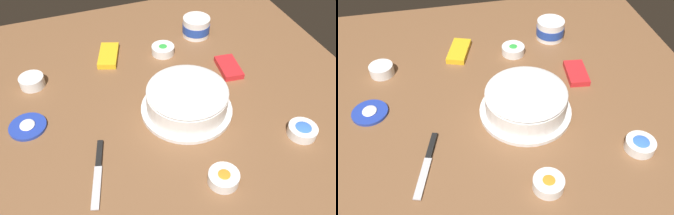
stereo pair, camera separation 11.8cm
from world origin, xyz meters
TOP-DOWN VIEW (x-y plane):
  - ground_plane at (0.00, 0.00)m, footprint 1.54×1.54m
  - frosted_cake at (-0.00, -0.10)m, footprint 0.31×0.31m
  - frosting_tub at (0.41, -0.31)m, footprint 0.11×0.11m
  - frosting_tub_lid at (0.10, 0.41)m, footprint 0.12×0.12m
  - spreading_knife at (-0.13, 0.23)m, footprint 0.23×0.08m
  - sprinkle_bowl_blue at (-0.22, -0.40)m, footprint 0.09×0.09m
  - sprinkle_bowl_green at (0.33, -0.14)m, footprint 0.09×0.09m
  - sprinkle_bowl_yellow at (0.31, 0.37)m, footprint 0.09×0.09m
  - sprinkle_bowl_orange at (-0.30, -0.09)m, footprint 0.09×0.09m
  - candy_box_lower at (0.15, -0.33)m, footprint 0.14×0.09m
  - candy_box_upper at (0.38, 0.08)m, footprint 0.16×0.12m

SIDE VIEW (x-z plane):
  - ground_plane at x=0.00m, z-range 0.00..0.00m
  - spreading_knife at x=-0.13m, z-range 0.00..0.01m
  - frosting_tub_lid at x=0.10m, z-range 0.00..0.01m
  - candy_box_upper at x=0.38m, z-range 0.00..0.02m
  - candy_box_lower at x=0.15m, z-range 0.00..0.02m
  - sprinkle_bowl_blue at x=-0.22m, z-range 0.00..0.04m
  - sprinkle_bowl_green at x=0.33m, z-range 0.00..0.04m
  - sprinkle_bowl_orange at x=-0.30m, z-range 0.00..0.04m
  - sprinkle_bowl_yellow at x=0.31m, z-range 0.00..0.04m
  - frosting_tub at x=0.41m, z-range 0.00..0.08m
  - frosted_cake at x=0.00m, z-range 0.00..0.10m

